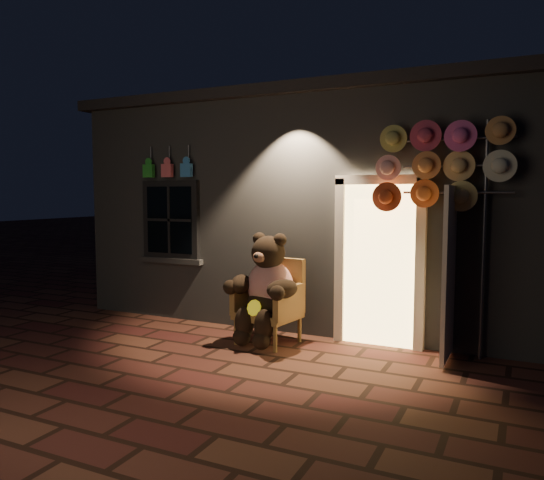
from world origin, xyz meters
The scene contains 5 objects.
ground centered at (0.00, 0.00, 0.00)m, with size 60.00×60.00×0.00m, color #583121.
shop_building centered at (0.00, 3.99, 1.74)m, with size 7.30×5.95×3.51m.
wicker_armchair centered at (0.05, 0.99, 0.55)m, with size 0.84×0.78×1.10m.
teddy_bear centered at (0.03, 0.85, 0.74)m, with size 1.02×0.86×1.42m.
hat_rack centered at (2.09, 1.28, 2.28)m, with size 1.60×0.22×2.82m.
Camera 1 is at (3.03, -5.21, 1.96)m, focal length 35.00 mm.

